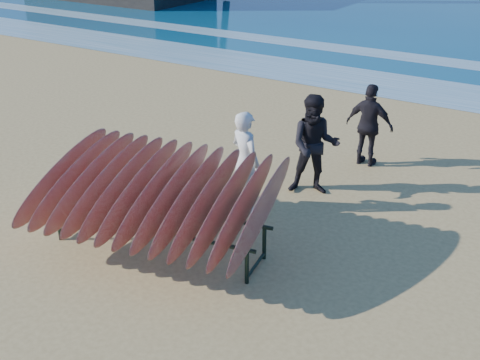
# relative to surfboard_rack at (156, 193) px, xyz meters

# --- Properties ---
(ground) EXTENTS (120.00, 120.00, 0.00)m
(ground) POSITION_rel_surfboard_rack_xyz_m (0.81, 0.07, -0.89)
(ground) COLOR tan
(ground) RESTS_ON ground
(foam_near) EXTENTS (160.00, 160.00, 0.00)m
(foam_near) POSITION_rel_surfboard_rack_xyz_m (0.81, 10.07, -0.89)
(foam_near) COLOR white
(foam_near) RESTS_ON ground
(foam_far) EXTENTS (160.00, 160.00, 0.00)m
(foam_far) POSITION_rel_surfboard_rack_xyz_m (0.81, 13.57, -0.89)
(foam_far) COLOR white
(foam_far) RESTS_ON ground
(surfboard_rack) EXTENTS (3.55, 2.95, 1.45)m
(surfboard_rack) POSITION_rel_surfboard_rack_xyz_m (0.00, 0.00, 0.00)
(surfboard_rack) COLOR black
(surfboard_rack) RESTS_ON ground
(person_white) EXTENTS (0.70, 0.57, 1.64)m
(person_white) POSITION_rel_surfboard_rack_xyz_m (0.35, 1.75, -0.07)
(person_white) COLOR silver
(person_white) RESTS_ON ground
(person_dark_a) EXTENTS (1.04, 0.95, 1.72)m
(person_dark_a) POSITION_rel_surfboard_rack_xyz_m (1.01, 2.87, -0.03)
(person_dark_a) COLOR black
(person_dark_a) RESTS_ON ground
(person_dark_b) EXTENTS (0.92, 0.40, 1.56)m
(person_dark_b) POSITION_rel_surfboard_rack_xyz_m (1.33, 4.52, -0.11)
(person_dark_b) COLOR black
(person_dark_b) RESTS_ON ground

